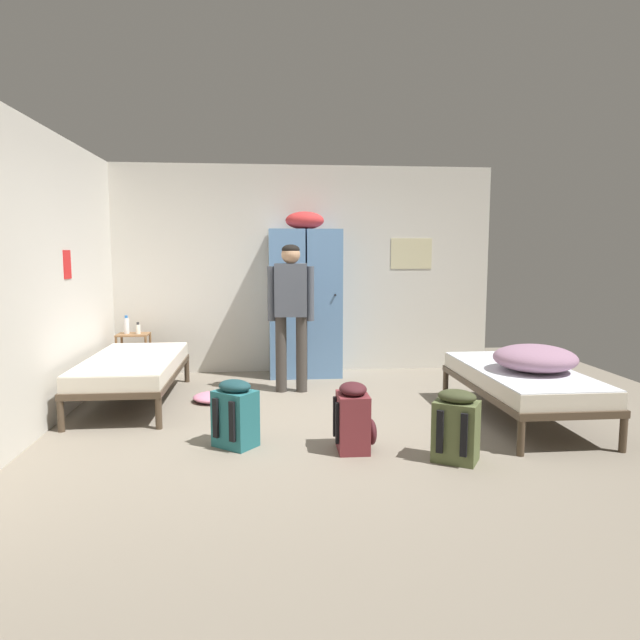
% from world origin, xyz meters
% --- Properties ---
extents(ground_plane, '(7.99, 7.99, 0.00)m').
position_xyz_m(ground_plane, '(0.00, 0.00, 0.00)').
color(ground_plane, gray).
extents(room_backdrop, '(4.98, 5.05, 2.68)m').
position_xyz_m(room_backdrop, '(-1.23, 1.26, 1.34)').
color(room_backdrop, beige).
rests_on(room_backdrop, ground_plane).
extents(locker_bank, '(0.90, 0.55, 2.07)m').
position_xyz_m(locker_bank, '(-0.00, 2.22, 0.97)').
color(locker_bank, '#5B84B2').
rests_on(locker_bank, ground_plane).
extents(shelf_unit, '(0.38, 0.30, 0.57)m').
position_xyz_m(shelf_unit, '(-2.13, 2.20, 0.35)').
color(shelf_unit, brown).
rests_on(shelf_unit, ground_plane).
extents(bed_left_rear, '(0.90, 1.90, 0.49)m').
position_xyz_m(bed_left_rear, '(-1.88, 1.05, 0.38)').
color(bed_left_rear, '#473828').
rests_on(bed_left_rear, ground_plane).
extents(bed_right, '(0.90, 1.90, 0.49)m').
position_xyz_m(bed_right, '(1.88, 0.09, 0.38)').
color(bed_right, '#473828').
rests_on(bed_right, ground_plane).
extents(bedding_heap, '(0.74, 0.73, 0.24)m').
position_xyz_m(bedding_heap, '(1.95, -0.03, 0.61)').
color(bedding_heap, gray).
rests_on(bedding_heap, bed_right).
extents(person_traveler, '(0.52, 0.24, 1.65)m').
position_xyz_m(person_traveler, '(-0.21, 1.38, 1.00)').
color(person_traveler, '#3D3833').
rests_on(person_traveler, ground_plane).
extents(water_bottle, '(0.06, 0.06, 0.23)m').
position_xyz_m(water_bottle, '(-2.21, 2.22, 0.67)').
color(water_bottle, white).
rests_on(water_bottle, shelf_unit).
extents(lotion_bottle, '(0.06, 0.06, 0.15)m').
position_xyz_m(lotion_bottle, '(-2.06, 2.16, 0.63)').
color(lotion_bottle, white).
rests_on(lotion_bottle, shelf_unit).
extents(backpack_teal, '(0.41, 0.42, 0.55)m').
position_xyz_m(backpack_teal, '(-0.75, -0.38, 0.26)').
color(backpack_teal, '#23666B').
rests_on(backpack_teal, ground_plane).
extents(backpack_olive, '(0.40, 0.41, 0.55)m').
position_xyz_m(backpack_olive, '(0.93, -0.87, 0.26)').
color(backpack_olive, '#566038').
rests_on(backpack_olive, ground_plane).
extents(backpack_maroon, '(0.34, 0.32, 0.55)m').
position_xyz_m(backpack_maroon, '(0.19, -0.58, 0.26)').
color(backpack_maroon, maroon).
rests_on(backpack_maroon, ground_plane).
extents(clothes_pile_pink, '(0.46, 0.43, 0.09)m').
position_xyz_m(clothes_pile_pink, '(-1.04, 1.03, 0.05)').
color(clothes_pile_pink, pink).
rests_on(clothes_pile_pink, ground_plane).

